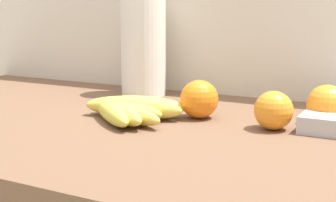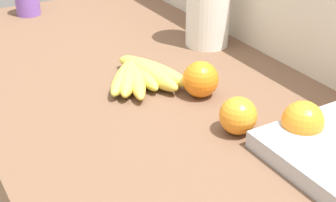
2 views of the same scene
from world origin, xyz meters
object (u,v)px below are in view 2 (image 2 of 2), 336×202
(orange_front, at_px, (303,122))
(orange_center, at_px, (201,79))
(orange_back_left, at_px, (238,116))
(banana_bunch, at_px, (140,74))

(orange_front, bearing_deg, orange_center, -164.98)
(orange_front, bearing_deg, orange_back_left, -133.10)
(orange_center, xyz_separation_m, orange_front, (0.23, 0.06, -0.00))
(orange_center, bearing_deg, banana_bunch, -146.17)
(orange_center, distance_m, orange_front, 0.24)
(banana_bunch, relative_size, orange_center, 2.76)
(orange_back_left, distance_m, orange_front, 0.11)
(banana_bunch, height_order, orange_front, orange_front)
(orange_back_left, height_order, orange_center, orange_center)
(orange_back_left, xyz_separation_m, orange_front, (0.08, 0.08, 0.00))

